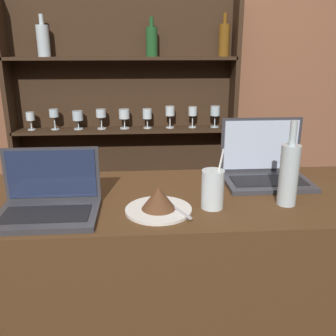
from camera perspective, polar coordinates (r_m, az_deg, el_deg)
name	(u,v)px	position (r m, az deg, el deg)	size (l,w,h in m)	color
bar_counter	(133,313)	(1.68, -5.29, -21.13)	(1.98, 0.61, 1.05)	#4C3019
back_wall	(133,82)	(2.66, -5.39, 12.97)	(7.00, 0.06, 2.70)	brown
back_shelf	(126,135)	(2.64, -6.44, 5.03)	(1.52, 0.18, 1.89)	#332114
laptop_near	(49,201)	(1.31, -17.72, -4.88)	(0.33, 0.24, 0.21)	#333338
laptop_far	(265,168)	(1.60, 14.53, 0.04)	(0.34, 0.24, 0.25)	#333338
cake_plate	(159,202)	(1.27, -1.44, -5.17)	(0.23, 0.23, 0.09)	silver
water_glass	(213,189)	(1.30, 6.82, -3.21)	(0.08, 0.08, 0.21)	silver
wine_bottle_clear	(289,173)	(1.36, 17.94, -0.80)	(0.07, 0.07, 0.30)	#B2C1C6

